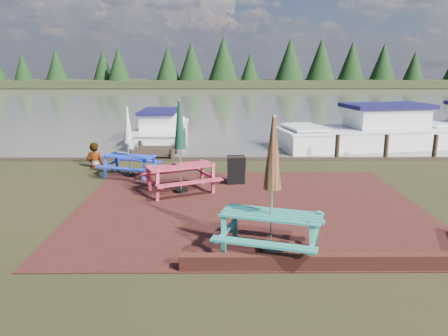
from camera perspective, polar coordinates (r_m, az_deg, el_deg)
ground at (r=10.63m, az=3.63°, el=-6.85°), size 120.00×120.00×0.00m
paving at (r=11.57m, az=3.29°, el=-5.09°), size 9.00×7.50×0.02m
brick_wall at (r=8.80m, az=19.13°, el=-10.98°), size 6.21×1.79×0.30m
water at (r=47.10m, az=0.50°, el=8.90°), size 120.00×60.00×0.02m
far_treeline at (r=75.95m, az=0.16°, el=13.08°), size 120.00×10.00×8.10m
picnic_table_teal at (r=8.58m, az=6.23°, el=-5.15°), size 2.40×2.26×2.73m
picnic_table_red at (r=12.67m, az=-5.70°, el=0.88°), size 2.49×2.38×2.69m
picnic_table_blue at (r=14.85m, az=-12.30°, el=2.00°), size 2.08×1.96×2.34m
chalkboard at (r=13.58m, az=1.61°, el=-0.28°), size 0.58×0.59×0.90m
jetty at (r=21.70m, az=-7.73°, el=3.82°), size 1.76×9.08×1.00m
boat_jetty at (r=22.60m, az=-8.15°, el=4.81°), size 2.29×6.44×1.86m
boat_near at (r=21.88m, az=18.48°, el=4.28°), size 8.74×4.34×2.26m
person at (r=16.48m, az=-16.66°, el=3.18°), size 0.72×0.52×1.83m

